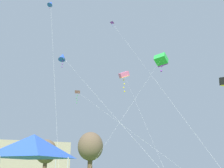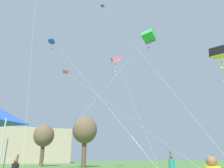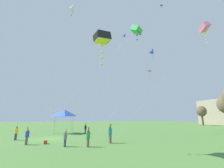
{
  "view_description": "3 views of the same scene",
  "coord_description": "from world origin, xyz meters",
  "px_view_note": "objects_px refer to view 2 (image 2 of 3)",
  "views": [
    {
      "loc": [
        -8.03,
        -11.76,
        2.43
      ],
      "look_at": [
        1.63,
        10.93,
        11.01
      ],
      "focal_mm": 40.0,
      "sensor_mm": 36.0,
      "label": 1
    },
    {
      "loc": [
        -4.44,
        -8.24,
        1.67
      ],
      "look_at": [
        2.9,
        9.93,
        8.27
      ],
      "focal_mm": 35.0,
      "sensor_mm": 36.0,
      "label": 2
    },
    {
      "loc": [
        22.9,
        0.09,
        2.75
      ],
      "look_at": [
        1.51,
        8.5,
        7.96
      ],
      "focal_mm": 24.0,
      "sensor_mm": 36.0,
      "label": 3
    }
  ],
  "objects_px": {
    "kite_purple_delta_0": "(105,9)",
    "kite_blue_diamond_7": "(52,39)",
    "kite_black_box_3": "(220,53)",
    "person_teal_shirt": "(172,166)",
    "kite_pink_box_4": "(116,59)",
    "kite_green_box_1": "(149,36)",
    "kite_pink_delta_5": "(66,73)"
  },
  "relations": [
    {
      "from": "kite_green_box_1",
      "to": "kite_pink_delta_5",
      "type": "relative_size",
      "value": 1.04
    },
    {
      "from": "person_teal_shirt",
      "to": "kite_black_box_3",
      "type": "height_order",
      "value": "kite_black_box_3"
    },
    {
      "from": "person_teal_shirt",
      "to": "kite_blue_diamond_7",
      "type": "relative_size",
      "value": 0.09
    },
    {
      "from": "kite_purple_delta_0",
      "to": "kite_pink_box_4",
      "type": "distance_m",
      "value": 8.44
    },
    {
      "from": "person_teal_shirt",
      "to": "kite_purple_delta_0",
      "type": "relative_size",
      "value": 0.09
    },
    {
      "from": "kite_pink_box_4",
      "to": "kite_blue_diamond_7",
      "type": "xyz_separation_m",
      "value": [
        -10.52,
        -2.42,
        0.2
      ]
    },
    {
      "from": "kite_blue_diamond_7",
      "to": "kite_purple_delta_0",
      "type": "bearing_deg",
      "value": -27.21
    },
    {
      "from": "person_teal_shirt",
      "to": "kite_pink_box_4",
      "type": "xyz_separation_m",
      "value": [
        2.04,
        15.44,
        15.92
      ]
    },
    {
      "from": "kite_purple_delta_0",
      "to": "kite_pink_delta_5",
      "type": "bearing_deg",
      "value": 168.66
    },
    {
      "from": "kite_purple_delta_0",
      "to": "kite_blue_diamond_7",
      "type": "relative_size",
      "value": 0.97
    },
    {
      "from": "kite_purple_delta_0",
      "to": "kite_black_box_3",
      "type": "distance_m",
      "value": 17.79
    },
    {
      "from": "kite_pink_box_4",
      "to": "kite_pink_delta_5",
      "type": "relative_size",
      "value": 1.23
    },
    {
      "from": "kite_black_box_3",
      "to": "kite_blue_diamond_7",
      "type": "xyz_separation_m",
      "value": [
        -12.65,
        15.44,
        6.96
      ]
    },
    {
      "from": "person_teal_shirt",
      "to": "kite_green_box_1",
      "type": "height_order",
      "value": "kite_green_box_1"
    },
    {
      "from": "kite_purple_delta_0",
      "to": "kite_pink_box_4",
      "type": "xyz_separation_m",
      "value": [
        4.09,
        5.73,
        -4.66
      ]
    },
    {
      "from": "person_teal_shirt",
      "to": "kite_pink_delta_5",
      "type": "bearing_deg",
      "value": 44.6
    },
    {
      "from": "kite_black_box_3",
      "to": "kite_pink_box_4",
      "type": "xyz_separation_m",
      "value": [
        -2.14,
        17.86,
        6.76
      ]
    },
    {
      "from": "kite_black_box_3",
      "to": "kite_blue_diamond_7",
      "type": "relative_size",
      "value": 0.45
    },
    {
      "from": "person_teal_shirt",
      "to": "kite_green_box_1",
      "type": "xyz_separation_m",
      "value": [
        0.89,
        3.44,
        13.33
      ]
    },
    {
      "from": "kite_pink_box_4",
      "to": "kite_pink_delta_5",
      "type": "bearing_deg",
      "value": -150.99
    },
    {
      "from": "kite_black_box_3",
      "to": "kite_pink_box_4",
      "type": "bearing_deg",
      "value": 96.82
    },
    {
      "from": "person_teal_shirt",
      "to": "kite_blue_diamond_7",
      "type": "xyz_separation_m",
      "value": [
        -8.48,
        13.02,
        16.12
      ]
    },
    {
      "from": "kite_purple_delta_0",
      "to": "kite_green_box_1",
      "type": "height_order",
      "value": "kite_purple_delta_0"
    },
    {
      "from": "kite_pink_box_4",
      "to": "person_teal_shirt",
      "type": "bearing_deg",
      "value": -97.51
    },
    {
      "from": "kite_blue_diamond_7",
      "to": "kite_pink_delta_5",
      "type": "bearing_deg",
      "value": -52.29
    },
    {
      "from": "kite_purple_delta_0",
      "to": "person_teal_shirt",
      "type": "bearing_deg",
      "value": -78.08
    },
    {
      "from": "kite_green_box_1",
      "to": "kite_black_box_3",
      "type": "relative_size",
      "value": 1.39
    },
    {
      "from": "person_teal_shirt",
      "to": "kite_green_box_1",
      "type": "relative_size",
      "value": 0.14
    },
    {
      "from": "kite_black_box_3",
      "to": "kite_pink_box_4",
      "type": "relative_size",
      "value": 0.6
    },
    {
      "from": "person_teal_shirt",
      "to": "kite_purple_delta_0",
      "type": "height_order",
      "value": "kite_purple_delta_0"
    },
    {
      "from": "kite_black_box_3",
      "to": "kite_pink_box_4",
      "type": "distance_m",
      "value": 19.22
    },
    {
      "from": "kite_purple_delta_0",
      "to": "kite_green_box_1",
      "type": "distance_m",
      "value": 10.03
    }
  ]
}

